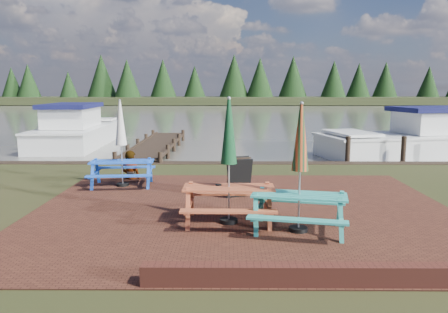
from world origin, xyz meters
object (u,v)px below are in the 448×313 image
Objects in this scene: boat_near at (423,141)px; jetty at (157,144)px; boat_jetty at (77,132)px; person at (130,151)px; picnic_table_red at (229,181)px; picnic_table_blue at (122,157)px; picnic_table_teal at (299,188)px; chalkboard at (239,177)px.

jetty is at bearing 69.68° from boat_near.
boat_jetty reaches higher than person.
picnic_table_blue is (-2.83, 3.21, -0.05)m from picnic_table_red.
picnic_table_red is at bearing -53.94° from picnic_table_blue.
jetty is 1.05× the size of boat_near.
boat_jetty reaches higher than jetty.
picnic_table_teal reaches higher than boat_near.
chalkboard is at bearing 83.55° from picnic_table_red.
picnic_table_teal is at bearing -59.71° from boat_jetty.
boat_jetty is (-4.52, 9.79, -0.32)m from picnic_table_blue.
boat_near is (10.88, 6.48, -0.34)m from picnic_table_blue.
chalkboard is 0.11× the size of jetty.
boat_jetty is at bearing -45.79° from person.
picnic_table_teal is at bearing 148.32° from person.
person is (-10.87, -5.53, 0.36)m from boat_near.
boat_jetty is at bearing 65.08° from boat_near.
boat_jetty is (-4.17, 1.83, 0.36)m from jetty.
picnic_table_blue is at bearing -87.49° from jetty.
boat_near is at bearing 25.43° from picnic_table_blue.
picnic_table_teal is 2.45× the size of chalkboard.
boat_near is 12.20m from person.
person is (-2.81, 4.15, -0.02)m from picnic_table_red.
boat_jetty is (-8.62, 13.50, -0.34)m from picnic_table_teal.
picnic_table_red is 2.12m from chalkboard.
boat_jetty is at bearing 104.81° from chalkboard.
picnic_table_blue reaches higher than person.
person is (0.36, -7.02, 0.71)m from jetty.
picnic_table_blue is 2.39× the size of chalkboard.
chalkboard is at bearing 121.54° from boat_near.
picnic_table_teal is 1.37m from picnic_table_red.
picnic_table_teal is at bearing -88.61° from chalkboard.
person is at bearing 104.20° from boat_near.
boat_jetty is at bearing 156.36° from jetty.
person is at bearing 125.87° from chalkboard.
picnic_table_red is at bearing -117.17° from chalkboard.
chalkboard is at bearing 162.98° from person.
chalkboard is (3.09, -1.14, -0.31)m from picnic_table_blue.
picnic_table_teal is at bearing 133.57° from boat_near.
picnic_table_blue is 8.00m from jetty.
picnic_table_blue reaches higher than jetty.
boat_jetty is 9.95m from person.
picnic_table_red is 12.60m from boat_near.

